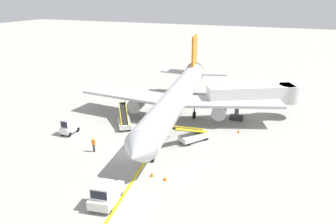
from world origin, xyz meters
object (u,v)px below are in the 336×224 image
Objects in this scene: belt_loader_forward_hold at (124,121)px; safety_cone_wingtip_right at (239,131)px; safety_cone_wingtip_left at (129,141)px; safety_cone_nose_right at (152,174)px; baggage_cart_loaded at (151,135)px; belt_loader_aft_hold at (194,135)px; ground_crew_marshaller at (94,144)px; jet_bridge at (260,95)px; safety_cone_nose_left at (165,178)px; airliner at (177,97)px; baggage_tug_near_wing at (69,127)px; pushback_tug at (105,194)px.

belt_loader_forward_hold reaches higher than safety_cone_wingtip_right.
safety_cone_nose_right is at bearing -45.29° from safety_cone_wingtip_left.
baggage_cart_loaded reaches higher than safety_cone_nose_right.
belt_loader_aft_hold is 5.25m from baggage_cart_loaded.
ground_crew_marshaller is at bearing -129.99° from baggage_cart_loaded.
safety_cone_nose_left is (-6.15, -19.80, -3.32)m from jet_bridge.
jet_bridge is (10.42, 5.06, 0.12)m from airliner.
baggage_cart_loaded is at bearing -24.73° from belt_loader_forward_hold.
ground_crew_marshaller is at bearing 165.77° from safety_cone_nose_left.
jet_bridge reaches higher than baggage_tug_near_wing.
jet_bridge is 7.08m from safety_cone_wingtip_right.
safety_cone_wingtip_right is (19.91, 8.40, -0.71)m from baggage_tug_near_wing.
safety_cone_nose_right is at bearing -113.66° from safety_cone_wingtip_right.
jet_bridge is 2.57× the size of belt_loader_forward_hold.
baggage_cart_loaded is at bearing 123.27° from safety_cone_nose_left.
baggage_cart_loaded is 9.38m from safety_cone_nose_left.
airliner is 20.77× the size of ground_crew_marshaller.
safety_cone_nose_right is (8.22, -2.29, -0.69)m from ground_crew_marshaller.
safety_cone_wingtip_left is at bearing -154.10° from belt_loader_aft_hold.
safety_cone_nose_left is 9.16m from safety_cone_wingtip_left.
safety_cone_nose_left is at bearing -39.55° from safety_cone_wingtip_left.
baggage_tug_near_wing reaches higher than safety_cone_nose_right.
airliner reaches higher than safety_cone_nose_right.
baggage_cart_loaded is at bearing -164.68° from belt_loader_aft_hold.
ground_crew_marshaller is at bearing -127.47° from safety_cone_wingtip_left.
baggage_tug_near_wing is 6.43m from ground_crew_marshaller.
pushback_tug is 16.07m from baggage_tug_near_wing.
ground_crew_marshaller is 3.86× the size of safety_cone_nose_right.
safety_cone_wingtip_right is (14.18, 11.32, -0.69)m from ground_crew_marshaller.
baggage_tug_near_wing is at bearing -138.19° from belt_loader_forward_hold.
ground_crew_marshaller reaches higher than safety_cone_nose_right.
baggage_cart_loaded reaches higher than safety_cone_wingtip_left.
safety_cone_nose_right is (-1.44, 0.16, 0.00)m from safety_cone_nose_left.
belt_loader_forward_hold is at bearing 174.90° from belt_loader_aft_hold.
baggage_cart_loaded is 8.72× the size of safety_cone_nose_right.
airliner is 14.65× the size of baggage_tug_near_wing.
safety_cone_nose_left and safety_cone_nose_right have the same top height.
belt_loader_forward_hold reaches higher than ground_crew_marshaller.
baggage_tug_near_wing is 8.36m from safety_cone_wingtip_left.
safety_cone_nose_right is at bearing 173.87° from safety_cone_nose_left.
airliner is 9.41m from safety_cone_wingtip_right.
safety_cone_nose_right is 14.87m from safety_cone_wingtip_right.
baggage_tug_near_wing is 5.48× the size of safety_cone_nose_left.
safety_cone_nose_right is (-7.59, -19.65, -3.32)m from jet_bridge.
ground_crew_marshaller reaches higher than baggage_cart_loaded.
safety_cone_nose_left is (5.14, -7.84, -0.25)m from baggage_cart_loaded.
baggage_tug_near_wing is (-12.10, 10.57, -0.07)m from pushback_tug.
baggage_cart_loaded is 8.53m from safety_cone_nose_right.
airliner reaches higher than belt_loader_forward_hold.
pushback_tug is (-9.43, -25.00, -2.55)m from jet_bridge.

